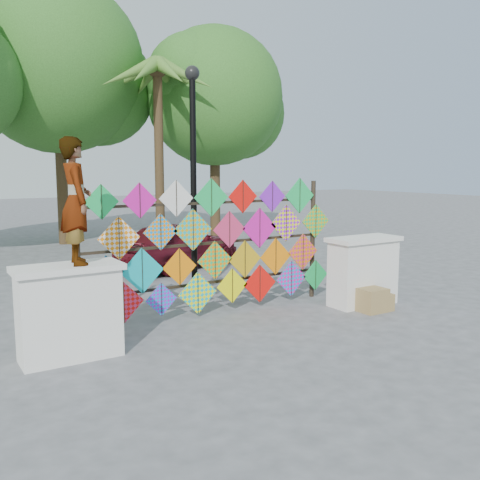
# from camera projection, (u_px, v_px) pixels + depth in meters

# --- Properties ---
(ground) EXTENTS (80.00, 80.00, 0.00)m
(ground) POSITION_uv_depth(u_px,v_px,m) (234.00, 324.00, 8.80)
(ground) COLOR gray
(ground) RESTS_ON ground
(parapet_left) EXTENTS (1.40, 0.65, 1.28)m
(parapet_left) POSITION_uv_depth(u_px,v_px,m) (70.00, 311.00, 7.13)
(parapet_left) COLOR white
(parapet_left) RESTS_ON ground
(parapet_right) EXTENTS (1.40, 0.65, 1.28)m
(parapet_right) POSITION_uv_depth(u_px,v_px,m) (363.00, 270.00, 9.96)
(parapet_right) COLOR white
(parapet_right) RESTS_ON ground
(kite_rack) EXTENTS (4.96, 0.24, 2.38)m
(kite_rack) POSITION_uv_depth(u_px,v_px,m) (219.00, 246.00, 9.32)
(kite_rack) COLOR black
(kite_rack) RESTS_ON ground
(tree_mid) EXTENTS (6.30, 5.60, 8.61)m
(tree_mid) POSITION_uv_depth(u_px,v_px,m) (60.00, 68.00, 17.34)
(tree_mid) COLOR #4E3721
(tree_mid) RESTS_ON ground
(tree_east) EXTENTS (5.40, 4.80, 7.42)m
(tree_east) POSITION_uv_depth(u_px,v_px,m) (216.00, 98.00, 18.81)
(tree_east) COLOR #4E3721
(tree_east) RESTS_ON ground
(palm_tree) EXTENTS (3.62, 3.62, 5.83)m
(palm_tree) POSITION_uv_depth(u_px,v_px,m) (158.00, 87.00, 16.01)
(palm_tree) COLOR #4E3721
(palm_tree) RESTS_ON ground
(vendor_woman) EXTENTS (0.46, 0.65, 1.67)m
(vendor_woman) POSITION_uv_depth(u_px,v_px,m) (76.00, 201.00, 7.00)
(vendor_woman) COLOR #99999E
(vendor_woman) RESTS_ON parapet_left
(sedan) EXTENTS (3.86, 2.69, 1.22)m
(sedan) POSITION_uv_depth(u_px,v_px,m) (178.00, 244.00, 13.66)
(sedan) COLOR #590F1A
(sedan) RESTS_ON ground
(lamppost) EXTENTS (0.28, 0.28, 4.46)m
(lamppost) POSITION_uv_depth(u_px,v_px,m) (193.00, 160.00, 10.28)
(lamppost) COLOR black
(lamppost) RESTS_ON ground
(cardboard_box_near) EXTENTS (0.47, 0.42, 0.42)m
(cardboard_box_near) POSITION_uv_depth(u_px,v_px,m) (372.00, 300.00, 9.53)
(cardboard_box_near) COLOR #A88D51
(cardboard_box_near) RESTS_ON ground
(cardboard_box_far) EXTENTS (0.37, 0.34, 0.31)m
(cardboard_box_far) POSITION_uv_depth(u_px,v_px,m) (381.00, 302.00, 9.60)
(cardboard_box_far) COLOR #A88D51
(cardboard_box_far) RESTS_ON ground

